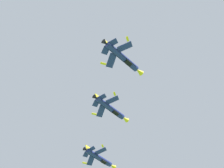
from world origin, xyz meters
The scene contains 3 objects.
fighter_jet_left_wing centered at (-38.59, 113.55, 82.64)m, with size 10.66×14.74×4.81m.
fighter_jet_right_wing centered at (-28.42, 91.06, 84.90)m, with size 10.65×14.74×4.82m.
fighter_jet_left_outer centered at (-19.21, 69.12, 82.67)m, with size 10.64×14.74×4.85m.
Camera 1 is at (-4.39, 0.86, 1.86)m, focal length 62.23 mm.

